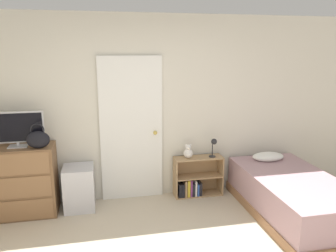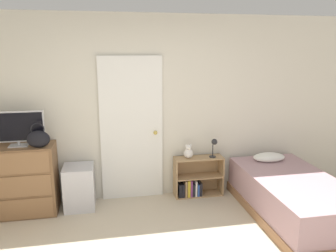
{
  "view_description": "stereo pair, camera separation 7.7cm",
  "coord_description": "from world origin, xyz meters",
  "px_view_note": "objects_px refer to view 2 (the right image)",
  "views": [
    {
      "loc": [
        -0.53,
        -2.22,
        2.08
      ],
      "look_at": [
        0.34,
        1.95,
        1.08
      ],
      "focal_mm": 35.0,
      "sensor_mm": 36.0,
      "label": 1
    },
    {
      "loc": [
        -0.46,
        -2.24,
        2.08
      ],
      "look_at": [
        0.34,
        1.95,
        1.08
      ],
      "focal_mm": 35.0,
      "sensor_mm": 36.0,
      "label": 2
    }
  ],
  "objects_px": {
    "dresser": "(23,180)",
    "bed": "(293,197)",
    "desk_lamp": "(214,144)",
    "bookshelf": "(195,180)",
    "handbag": "(38,139)",
    "tv": "(17,128)",
    "storage_bin": "(79,187)",
    "teddy_bear": "(188,152)"
  },
  "relations": [
    {
      "from": "storage_bin",
      "to": "teddy_bear",
      "type": "xyz_separation_m",
      "value": [
        1.51,
        0.08,
        0.37
      ]
    },
    {
      "from": "storage_bin",
      "to": "desk_lamp",
      "type": "distance_m",
      "value": 1.94
    },
    {
      "from": "storage_bin",
      "to": "bed",
      "type": "xyz_separation_m",
      "value": [
        2.68,
        -0.73,
        -0.03
      ]
    },
    {
      "from": "tv",
      "to": "storage_bin",
      "type": "height_order",
      "value": "tv"
    },
    {
      "from": "dresser",
      "to": "bookshelf",
      "type": "height_order",
      "value": "dresser"
    },
    {
      "from": "bookshelf",
      "to": "dresser",
      "type": "bearing_deg",
      "value": -177.39
    },
    {
      "from": "tv",
      "to": "bookshelf",
      "type": "xyz_separation_m",
      "value": [
        2.31,
        0.11,
        -0.91
      ]
    },
    {
      "from": "handbag",
      "to": "bed",
      "type": "relative_size",
      "value": 0.16
    },
    {
      "from": "desk_lamp",
      "to": "bed",
      "type": "relative_size",
      "value": 0.14
    },
    {
      "from": "tv",
      "to": "desk_lamp",
      "type": "distance_m",
      "value": 2.6
    },
    {
      "from": "tv",
      "to": "handbag",
      "type": "distance_m",
      "value": 0.31
    },
    {
      "from": "dresser",
      "to": "bookshelf",
      "type": "relative_size",
      "value": 1.29
    },
    {
      "from": "storage_bin",
      "to": "bookshelf",
      "type": "relative_size",
      "value": 0.83
    },
    {
      "from": "tv",
      "to": "teddy_bear",
      "type": "height_order",
      "value": "tv"
    },
    {
      "from": "tv",
      "to": "handbag",
      "type": "xyz_separation_m",
      "value": [
        0.26,
        -0.12,
        -0.12
      ]
    },
    {
      "from": "desk_lamp",
      "to": "bed",
      "type": "height_order",
      "value": "desk_lamp"
    },
    {
      "from": "bed",
      "to": "storage_bin",
      "type": "bearing_deg",
      "value": 164.68
    },
    {
      "from": "bookshelf",
      "to": "desk_lamp",
      "type": "relative_size",
      "value": 2.58
    },
    {
      "from": "handbag",
      "to": "storage_bin",
      "type": "relative_size",
      "value": 0.53
    },
    {
      "from": "storage_bin",
      "to": "bed",
      "type": "height_order",
      "value": "bed"
    },
    {
      "from": "dresser",
      "to": "teddy_bear",
      "type": "distance_m",
      "value": 2.21
    },
    {
      "from": "storage_bin",
      "to": "desk_lamp",
      "type": "bearing_deg",
      "value": 1.37
    },
    {
      "from": "desk_lamp",
      "to": "bed",
      "type": "bearing_deg",
      "value": -44.21
    },
    {
      "from": "bookshelf",
      "to": "desk_lamp",
      "type": "distance_m",
      "value": 0.6
    },
    {
      "from": "handbag",
      "to": "desk_lamp",
      "type": "height_order",
      "value": "handbag"
    },
    {
      "from": "tv",
      "to": "storage_bin",
      "type": "xyz_separation_m",
      "value": [
        0.69,
        0.03,
        -0.85
      ]
    },
    {
      "from": "bed",
      "to": "teddy_bear",
      "type": "bearing_deg",
      "value": 145.1
    },
    {
      "from": "tv",
      "to": "storage_bin",
      "type": "relative_size",
      "value": 1.11
    },
    {
      "from": "dresser",
      "to": "teddy_bear",
      "type": "xyz_separation_m",
      "value": [
        2.2,
        0.1,
        0.21
      ]
    },
    {
      "from": "teddy_bear",
      "to": "tv",
      "type": "bearing_deg",
      "value": -177.26
    },
    {
      "from": "bookshelf",
      "to": "handbag",
      "type": "bearing_deg",
      "value": -173.56
    },
    {
      "from": "desk_lamp",
      "to": "bed",
      "type": "distance_m",
      "value": 1.23
    },
    {
      "from": "dresser",
      "to": "storage_bin",
      "type": "relative_size",
      "value": 1.56
    },
    {
      "from": "handbag",
      "to": "bookshelf",
      "type": "xyz_separation_m",
      "value": [
        2.05,
        0.23,
        -0.79
      ]
    },
    {
      "from": "storage_bin",
      "to": "bookshelf",
      "type": "bearing_deg",
      "value": 2.99
    },
    {
      "from": "storage_bin",
      "to": "bed",
      "type": "distance_m",
      "value": 2.78
    },
    {
      "from": "storage_bin",
      "to": "desk_lamp",
      "type": "relative_size",
      "value": 2.14
    },
    {
      "from": "desk_lamp",
      "to": "dresser",
      "type": "bearing_deg",
      "value": -178.54
    },
    {
      "from": "storage_bin",
      "to": "bookshelf",
      "type": "xyz_separation_m",
      "value": [
        1.62,
        0.08,
        -0.06
      ]
    },
    {
      "from": "dresser",
      "to": "bed",
      "type": "bearing_deg",
      "value": -11.98
    },
    {
      "from": "storage_bin",
      "to": "dresser",
      "type": "bearing_deg",
      "value": -178.28
    },
    {
      "from": "teddy_bear",
      "to": "bed",
      "type": "bearing_deg",
      "value": -34.9
    }
  ]
}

